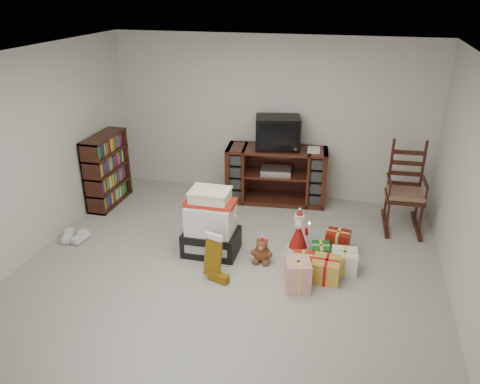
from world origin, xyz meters
name	(u,v)px	position (x,y,z in m)	size (l,w,h in m)	color
room	(225,178)	(0.00, 0.00, 1.25)	(5.01, 5.01, 2.51)	#B6B2A7
tv_stand	(276,175)	(0.18, 2.20, 0.44)	(1.58, 0.70, 0.87)	#4E2316
bookshelf	(107,171)	(-2.32, 1.47, 0.53)	(0.30, 0.90, 1.10)	#3A160F
rocking_chair	(404,197)	(2.06, 1.85, 0.43)	(0.55, 0.86, 1.27)	#3A160F
gift_pile	(211,226)	(-0.33, 0.45, 0.38)	(0.69, 0.50, 0.85)	black
red_suitcase	(208,230)	(-0.41, 0.57, 0.24)	(0.41, 0.32, 0.56)	maroon
stocking	(213,256)	(-0.13, -0.09, 0.29)	(0.27, 0.12, 0.58)	#0E750D
teddy_bear	(262,251)	(0.34, 0.40, 0.14)	(0.21, 0.19, 0.32)	brown
santa_figurine	(298,234)	(0.73, 0.80, 0.22)	(0.28, 0.27, 0.58)	#A01511
mrs_claus_figurine	(225,227)	(-0.21, 0.69, 0.25)	(0.32, 0.30, 0.65)	#A01511
sneaker_pair	(75,238)	(-2.19, 0.26, 0.05)	(0.34, 0.29, 0.10)	white
gift_cluster	(322,259)	(1.07, 0.41, 0.14)	(0.82, 1.15, 0.28)	red
crt_television	(278,133)	(0.17, 2.22, 1.11)	(0.74, 0.60, 0.48)	black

